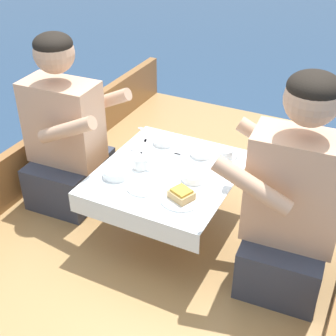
{
  "coord_description": "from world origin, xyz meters",
  "views": [
    {
      "loc": [
        0.87,
        -1.7,
        1.97
      ],
      "look_at": [
        0.0,
        0.04,
        0.71
      ],
      "focal_mm": 50.0,
      "sensor_mm": 36.0,
      "label": 1
    }
  ],
  "objects_px": {
    "person_port": "(66,138)",
    "person_starboard": "(292,205)",
    "coffee_cup_starboard": "(141,163)",
    "coffee_cup_port": "(226,156)",
    "sandwich": "(181,194)"
  },
  "relations": [
    {
      "from": "person_port",
      "to": "coffee_cup_starboard",
      "type": "height_order",
      "value": "person_port"
    },
    {
      "from": "person_port",
      "to": "sandwich",
      "type": "height_order",
      "value": "person_port"
    },
    {
      "from": "sandwich",
      "to": "coffee_cup_starboard",
      "type": "height_order",
      "value": "coffee_cup_starboard"
    },
    {
      "from": "sandwich",
      "to": "coffee_cup_starboard",
      "type": "distance_m",
      "value": 0.33
    },
    {
      "from": "person_port",
      "to": "coffee_cup_starboard",
      "type": "bearing_deg",
      "value": -8.41
    },
    {
      "from": "coffee_cup_port",
      "to": "coffee_cup_starboard",
      "type": "xyz_separation_m",
      "value": [
        -0.36,
        -0.25,
        -0.0
      ]
    },
    {
      "from": "person_starboard",
      "to": "sandwich",
      "type": "relative_size",
      "value": 8.19
    },
    {
      "from": "person_starboard",
      "to": "coffee_cup_starboard",
      "type": "distance_m",
      "value": 0.77
    },
    {
      "from": "person_port",
      "to": "coffee_cup_port",
      "type": "xyz_separation_m",
      "value": [
        0.86,
        0.2,
        0.01
      ]
    },
    {
      "from": "person_port",
      "to": "coffee_cup_port",
      "type": "height_order",
      "value": "person_port"
    },
    {
      "from": "person_starboard",
      "to": "sandwich",
      "type": "distance_m",
      "value": 0.49
    },
    {
      "from": "person_port",
      "to": "person_starboard",
      "type": "distance_m",
      "value": 1.27
    },
    {
      "from": "person_starboard",
      "to": "coffee_cup_starboard",
      "type": "bearing_deg",
      "value": -6.89
    },
    {
      "from": "coffee_cup_starboard",
      "to": "sandwich",
      "type": "bearing_deg",
      "value": -27.07
    },
    {
      "from": "person_port",
      "to": "person_starboard",
      "type": "height_order",
      "value": "person_starboard"
    }
  ]
}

